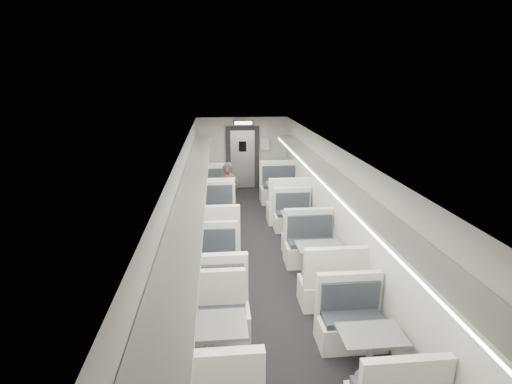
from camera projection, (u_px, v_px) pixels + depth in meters
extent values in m
cube|color=black|center=(262.00, 270.00, 8.07)|extent=(3.00, 12.00, 0.12)
cube|color=silver|center=(263.00, 147.00, 7.36)|extent=(3.00, 12.00, 0.12)
cube|color=#B5B1A9|center=(242.00, 153.00, 13.50)|extent=(3.00, 0.12, 2.40)
cube|color=#B5B1A9|center=(181.00, 214.00, 7.57)|extent=(0.12, 12.00, 2.40)
cube|color=#B5B1A9|center=(341.00, 209.00, 7.86)|extent=(0.12, 12.00, 2.40)
cube|color=silver|center=(213.00, 215.00, 10.36)|extent=(1.11, 0.62, 0.47)
cube|color=#20252B|center=(213.00, 204.00, 10.31)|extent=(0.98, 0.49, 0.10)
cube|color=silver|center=(212.00, 196.00, 9.98)|extent=(1.11, 0.13, 0.73)
cube|color=silver|center=(213.00, 197.00, 11.92)|extent=(1.11, 0.62, 0.47)
cube|color=#20252B|center=(213.00, 188.00, 11.81)|extent=(0.98, 0.49, 0.10)
cube|color=silver|center=(213.00, 176.00, 11.96)|extent=(1.11, 0.13, 0.73)
cylinder|color=silver|center=(213.00, 201.00, 11.11)|extent=(0.10, 0.10, 0.72)
cylinder|color=silver|center=(213.00, 213.00, 11.20)|extent=(0.38, 0.38, 0.03)
cube|color=slate|center=(212.00, 187.00, 10.99)|extent=(0.92, 0.63, 0.04)
cube|color=silver|center=(212.00, 248.00, 8.36)|extent=(1.16, 0.64, 0.49)
cube|color=#20252B|center=(212.00, 234.00, 8.30)|extent=(1.03, 0.51, 0.11)
cube|color=silver|center=(211.00, 224.00, 7.96)|extent=(1.16, 0.13, 0.76)
cube|color=silver|center=(213.00, 220.00, 9.98)|extent=(1.16, 0.64, 0.49)
cube|color=#20252B|center=(212.00, 209.00, 9.87)|extent=(1.03, 0.51, 0.11)
cube|color=silver|center=(212.00, 193.00, 10.03)|extent=(1.16, 0.13, 0.76)
cylinder|color=silver|center=(212.00, 228.00, 9.13)|extent=(0.11, 0.11, 0.75)
cylinder|color=silver|center=(213.00, 242.00, 9.24)|extent=(0.39, 0.39, 0.03)
cube|color=slate|center=(212.00, 210.00, 9.01)|extent=(0.96, 0.65, 0.04)
cube|color=silver|center=(211.00, 317.00, 6.02)|extent=(1.03, 0.57, 0.44)
cube|color=#20252B|center=(210.00, 301.00, 5.97)|extent=(0.91, 0.46, 0.10)
cube|color=silver|center=(210.00, 292.00, 5.66)|extent=(1.03, 0.12, 0.68)
cube|color=silver|center=(212.00, 271.00, 7.46)|extent=(1.03, 0.57, 0.44)
cube|color=#20252B|center=(211.00, 258.00, 7.36)|extent=(0.91, 0.46, 0.10)
cube|color=silver|center=(211.00, 239.00, 7.51)|extent=(1.03, 0.12, 0.68)
cylinder|color=silver|center=(211.00, 285.00, 6.71)|extent=(0.10, 0.10, 0.67)
cylinder|color=silver|center=(212.00, 302.00, 6.80)|extent=(0.35, 0.35, 0.03)
cube|color=slate|center=(210.00, 265.00, 6.60)|extent=(0.85, 0.58, 0.04)
cube|color=silver|center=(211.00, 323.00, 5.84)|extent=(1.14, 0.63, 0.48)
cube|color=#20252B|center=(210.00, 307.00, 5.73)|extent=(1.01, 0.50, 0.11)
cube|color=silver|center=(210.00, 278.00, 5.89)|extent=(1.14, 0.13, 0.75)
cylinder|color=silver|center=(210.00, 354.00, 5.01)|extent=(0.11, 0.11, 0.74)
cylinder|color=silver|center=(211.00, 377.00, 5.11)|extent=(0.39, 0.39, 0.03)
cube|color=slate|center=(209.00, 326.00, 4.89)|extent=(0.94, 0.64, 0.04)
cube|color=silver|center=(289.00, 213.00, 10.52)|extent=(1.14, 0.64, 0.49)
cube|color=#20252B|center=(289.00, 202.00, 10.47)|extent=(1.01, 0.51, 0.11)
cube|color=silver|center=(291.00, 193.00, 10.13)|extent=(1.14, 0.13, 0.75)
cube|color=silver|center=(279.00, 194.00, 12.13)|extent=(1.14, 0.64, 0.49)
cube|color=#20252B|center=(280.00, 185.00, 12.02)|extent=(1.01, 0.51, 0.11)
cube|color=silver|center=(278.00, 173.00, 12.18)|extent=(1.14, 0.13, 0.75)
cylinder|color=silver|center=(284.00, 199.00, 11.29)|extent=(0.11, 0.11, 0.74)
cylinder|color=silver|center=(284.00, 210.00, 11.39)|extent=(0.39, 0.39, 0.03)
cube|color=slate|center=(284.00, 184.00, 11.17)|extent=(0.95, 0.65, 0.04)
cube|color=silver|center=(305.00, 245.00, 8.64)|extent=(0.96, 0.53, 0.41)
cube|color=#20252B|center=(305.00, 234.00, 8.59)|extent=(0.85, 0.42, 0.09)
cube|color=silver|center=(308.00, 226.00, 8.30)|extent=(0.96, 0.11, 0.63)
cube|color=silver|center=(293.00, 222.00, 9.98)|extent=(0.96, 0.53, 0.41)
cube|color=#20252B|center=(293.00, 213.00, 9.89)|extent=(0.85, 0.42, 0.09)
cube|color=silver|center=(292.00, 200.00, 10.02)|extent=(0.96, 0.11, 0.63)
cylinder|color=silver|center=(299.00, 228.00, 9.28)|extent=(0.09, 0.09, 0.62)
cylinder|color=silver|center=(298.00, 240.00, 9.36)|extent=(0.33, 0.33, 0.03)
cube|color=slate|center=(299.00, 214.00, 9.18)|extent=(0.80, 0.54, 0.04)
cube|color=silver|center=(330.00, 292.00, 6.73)|extent=(1.03, 0.57, 0.44)
cube|color=#20252B|center=(331.00, 277.00, 6.68)|extent=(0.92, 0.46, 0.10)
cube|color=silver|center=(336.00, 268.00, 6.37)|extent=(1.03, 0.12, 0.68)
cube|color=silver|center=(310.00, 253.00, 8.18)|extent=(1.03, 0.57, 0.44)
cube|color=#20252B|center=(311.00, 242.00, 8.08)|extent=(0.92, 0.46, 0.10)
cube|color=silver|center=(309.00, 224.00, 8.22)|extent=(1.03, 0.12, 0.68)
cylinder|color=silver|center=(319.00, 265.00, 7.42)|extent=(0.10, 0.10, 0.67)
cylinder|color=silver|center=(319.00, 280.00, 7.51)|extent=(0.35, 0.35, 0.03)
cube|color=slate|center=(320.00, 246.00, 7.32)|extent=(0.86, 0.58, 0.04)
cube|color=silver|center=(351.00, 331.00, 5.72)|extent=(0.96, 0.53, 0.41)
cube|color=#20252B|center=(352.00, 318.00, 5.62)|extent=(0.85, 0.42, 0.09)
cube|color=silver|center=(349.00, 292.00, 5.75)|extent=(0.96, 0.11, 0.63)
cylinder|color=silver|center=(369.00, 358.00, 5.01)|extent=(0.09, 0.09, 0.62)
cylinder|color=silver|center=(367.00, 378.00, 5.10)|extent=(0.32, 0.32, 0.03)
cube|color=slate|center=(372.00, 335.00, 4.92)|extent=(0.79, 0.54, 0.04)
imported|color=black|center=(228.00, 192.00, 10.44)|extent=(0.67, 0.58, 1.56)
cube|color=black|center=(194.00, 167.00, 10.78)|extent=(0.02, 1.18, 0.84)
cube|color=black|center=(188.00, 189.00, 8.68)|extent=(0.02, 1.18, 0.84)
cube|color=black|center=(180.00, 225.00, 6.58)|extent=(0.02, 1.18, 0.84)
cube|color=black|center=(163.00, 296.00, 4.48)|extent=(0.02, 1.18, 0.84)
cube|color=silver|center=(194.00, 181.00, 7.11)|extent=(0.46, 10.40, 0.05)
cube|color=white|center=(206.00, 183.00, 7.14)|extent=(0.05, 10.20, 0.04)
cube|color=silver|center=(332.00, 178.00, 7.34)|extent=(0.46, 10.40, 0.05)
cube|color=white|center=(321.00, 180.00, 7.34)|extent=(0.05, 10.20, 0.04)
cube|color=black|center=(243.00, 158.00, 13.43)|extent=(1.10, 0.10, 2.10)
cube|color=silver|center=(243.00, 160.00, 13.41)|extent=(0.80, 0.05, 1.95)
cube|color=black|center=(243.00, 146.00, 13.25)|extent=(0.25, 0.02, 0.35)
cube|color=black|center=(243.00, 123.00, 12.61)|extent=(0.62, 0.10, 0.16)
cube|color=white|center=(243.00, 123.00, 12.56)|extent=(0.54, 0.02, 0.10)
cube|color=silver|center=(265.00, 144.00, 13.35)|extent=(0.32, 0.02, 0.40)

